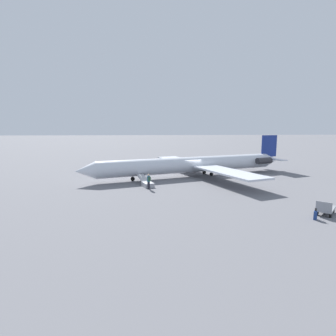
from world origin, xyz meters
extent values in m
plane|color=slate|center=(0.00, 0.00, 0.00)|extent=(600.00, 600.00, 0.00)
cylinder|color=silver|center=(0.00, 0.00, 1.71)|extent=(26.72, 9.70, 2.21)
cone|color=silver|center=(14.22, 4.13, 1.71)|extent=(2.94, 2.76, 2.17)
cone|color=silver|center=(-14.43, -4.19, 1.71)|extent=(3.36, 2.88, 2.17)
cube|color=navy|center=(-13.88, -4.03, 4.04)|extent=(3.02, 1.03, 3.54)
cube|color=silver|center=(-14.18, -4.12, 1.93)|extent=(3.00, 6.32, 0.11)
cube|color=silver|center=(-3.21, 6.16, 1.55)|extent=(6.58, 11.95, 0.22)
cube|color=silver|center=(0.59, -6.92, 1.55)|extent=(6.58, 11.95, 0.22)
cylinder|color=#2D2D33|center=(-11.96, -1.85, 1.88)|extent=(2.83, 1.70, 1.00)
cylinder|color=#2D2D33|center=(-11.09, -4.84, 1.88)|extent=(2.83, 1.70, 1.00)
cylinder|color=black|center=(8.48, 2.46, 0.27)|extent=(0.56, 0.28, 0.55)
cylinder|color=#2D2D33|center=(8.48, 2.46, 0.63)|extent=(0.10, 0.10, 0.17)
cylinder|color=black|center=(-2.89, 0.20, 0.27)|extent=(0.56, 0.28, 0.55)
cylinder|color=#2D2D33|center=(-2.89, 0.20, 0.63)|extent=(0.10, 0.10, 0.17)
cylinder|color=black|center=(-2.33, -1.71, 0.27)|extent=(0.56, 0.28, 0.55)
cylinder|color=#2D2D33|center=(-2.33, -1.71, 0.63)|extent=(0.10, 0.10, 0.17)
cube|color=#B2B2B7|center=(6.70, 6.17, 0.25)|extent=(1.56, 2.04, 0.50)
cube|color=#B2B2B7|center=(7.26, 4.25, 0.75)|extent=(1.49, 2.39, 0.61)
cube|color=#B2B2B7|center=(7.69, 4.37, 1.25)|extent=(0.67, 2.14, 0.55)
cube|color=#23232D|center=(6.66, 7.49, 0.42)|extent=(0.27, 0.32, 0.85)
cylinder|color=#265972|center=(6.66, 7.49, 1.18)|extent=(0.36, 0.36, 0.65)
sphere|color=tan|center=(6.66, 7.49, 1.62)|extent=(0.24, 0.24, 0.24)
cube|color=#23472D|center=(6.59, 7.75, 1.21)|extent=(0.32, 0.25, 0.44)
cube|color=gray|center=(-6.89, 18.25, 0.44)|extent=(2.36, 2.30, 0.16)
cube|color=gray|center=(-6.12, 18.97, 0.87)|extent=(0.81, 0.86, 0.70)
cylinder|color=black|center=(-6.63, 19.10, 0.18)|extent=(0.35, 0.33, 0.36)
cylinder|color=black|center=(-6.03, 18.45, 0.18)|extent=(0.35, 0.33, 0.36)
cylinder|color=black|center=(-7.76, 18.05, 0.18)|extent=(0.35, 0.33, 0.36)
cylinder|color=black|center=(-7.16, 17.41, 0.18)|extent=(0.35, 0.33, 0.36)
cube|color=navy|center=(-5.17, 19.36, 0.32)|extent=(0.40, 0.42, 0.64)
cube|color=black|center=(-5.17, 19.36, 0.76)|extent=(0.12, 0.11, 0.24)
camera|label=1|loc=(8.22, 36.68, 6.67)|focal=28.00mm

